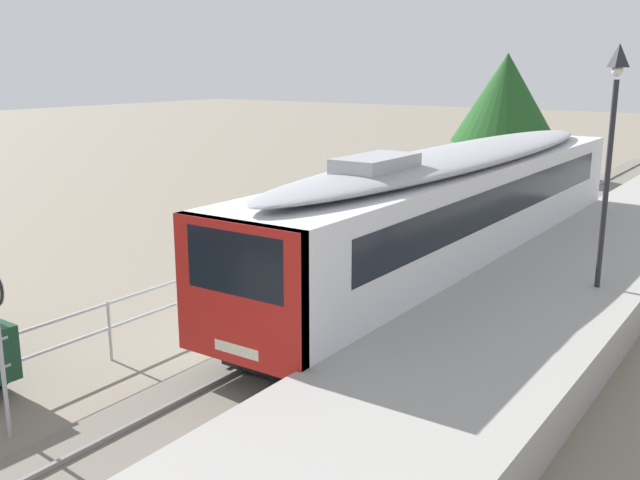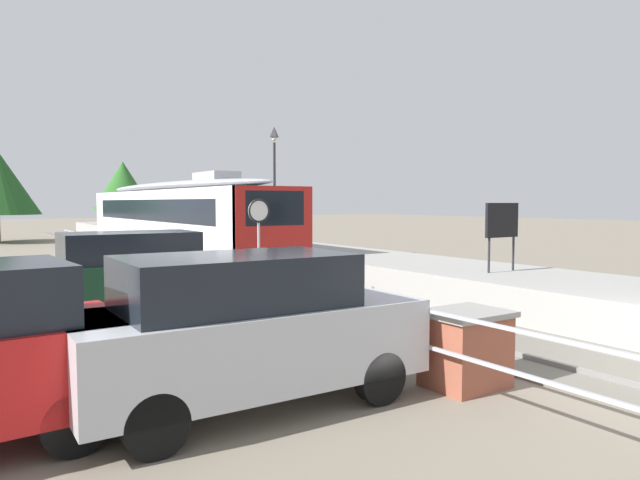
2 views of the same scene
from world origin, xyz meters
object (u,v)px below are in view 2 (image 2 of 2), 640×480
Objects in this scene: commuter_train at (176,215)px; platform_lamp_mid_platform at (274,161)px; platform_notice_board at (502,223)px; parked_suv_dark_green at (123,275)px; speed_limit_sign at (259,225)px; brick_utility_cabinet at (465,348)px; parked_suv_silver at (247,328)px.

commuter_train is 5.13m from platform_lamp_mid_platform.
platform_notice_board is 9.50m from parked_suv_dark_green.
platform_notice_board is 0.64× the size of speed_limit_sign.
parked_suv_silver is at bearing 162.51° from brick_utility_cabinet.
commuter_train is at bearing 65.59° from parked_suv_dark_green.
commuter_train is 19.61m from parked_suv_silver.
speed_limit_sign is at bearing -99.95° from commuter_train.
parked_suv_dark_green is (-9.71, -10.53, -3.56)m from platform_lamp_mid_platform.
speed_limit_sign is at bearing -2.49° from parked_suv_dark_green.
speed_limit_sign reaches higher than brick_utility_cabinet.
platform_lamp_mid_platform is 4.42× the size of brick_utility_cabinet.
commuter_train reaches higher than parked_suv_silver.
commuter_train is 10.47× the size of platform_notice_board.
parked_suv_silver is at bearing -118.65° from speed_limit_sign.
parked_suv_silver is at bearing -160.45° from platform_notice_board.
parked_suv_silver reaches higher than brick_utility_cabinet.
platform_lamp_mid_platform is (4.17, -1.69, 2.48)m from commuter_train.
platform_notice_board is at bearing -93.67° from platform_lamp_mid_platform.
commuter_train is 12.56m from speed_limit_sign.
parked_suv_dark_green is at bearing 177.51° from speed_limit_sign.
parked_suv_silver is at bearing -90.92° from parked_suv_dark_green.
brick_utility_cabinet is at bearing -110.50° from platform_lamp_mid_platform.
speed_limit_sign is at bearing 61.35° from parked_suv_silver.
brick_utility_cabinet is (-5.85, -4.14, -1.61)m from platform_notice_board.
speed_limit_sign is 2.32× the size of brick_utility_cabinet.
speed_limit_sign is at bearing -120.68° from platform_lamp_mid_platform.
parked_suv_silver is 6.52m from parked_suv_dark_green.
parked_suv_dark_green is at bearing -114.41° from commuter_train.
platform_notice_board is 7.35m from brick_utility_cabinet.
platform_notice_board reaches higher than parked_suv_dark_green.
commuter_train is 15.92m from platform_notice_board.
platform_lamp_mid_platform is 1.91× the size of speed_limit_sign.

